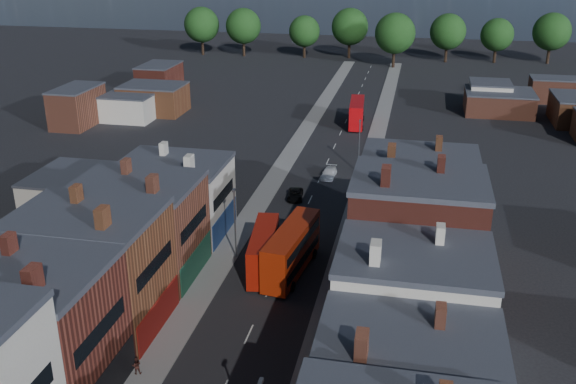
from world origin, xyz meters
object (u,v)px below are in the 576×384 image
at_px(bus_0, 264,250).
at_px(bus_1, 292,249).
at_px(bus_2, 357,112).
at_px(car_2, 295,195).
at_px(ped_1, 136,366).
at_px(car_3, 329,173).

distance_m(bus_0, bus_1, 3.02).
bearing_deg(bus_2, car_2, -100.66).
bearing_deg(bus_2, ped_1, -101.31).
bearing_deg(bus_0, ped_1, -114.31).
height_order(bus_0, ped_1, bus_0).
bearing_deg(car_3, bus_2, 90.68).
bearing_deg(car_3, car_2, -106.85).
relative_size(bus_1, car_2, 2.74).
bearing_deg(car_2, bus_1, -87.43).
height_order(bus_2, car_3, bus_2).
distance_m(bus_0, bus_2, 57.80).
relative_size(bus_0, car_2, 2.39).
relative_size(car_3, ped_1, 3.03).
xyz_separation_m(bus_2, ped_1, (-9.64, -76.81, -1.64)).
relative_size(bus_0, bus_2, 0.95).
bearing_deg(bus_2, bus_0, -97.85).
relative_size(car_2, car_3, 0.95).
xyz_separation_m(bus_0, ped_1, (-5.91, -19.13, -1.50)).
bearing_deg(bus_1, car_3, 97.83).
distance_m(car_2, ped_1, 39.64).
bearing_deg(car_2, car_3, 62.91).
height_order(bus_0, bus_1, bus_1).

